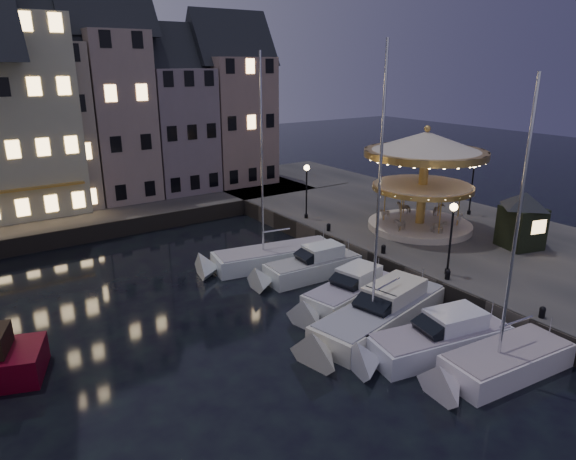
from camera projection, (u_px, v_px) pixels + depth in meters
ground at (364, 338)px, 24.98m from camera, size 160.00×160.00×0.00m
quay_east at (452, 239)px, 37.03m from camera, size 16.00×56.00×1.30m
quay_north at (61, 217)px, 42.38m from camera, size 44.00×12.00×1.30m
quaywall_e at (370, 262)px, 32.72m from camera, size 0.15×44.00×1.30m
quaywall_n at (107, 231)px, 38.77m from camera, size 48.00×0.15×1.30m
streetlamp_b at (452, 229)px, 28.41m from camera, size 0.44×0.44×4.17m
streetlamp_c at (307, 184)px, 38.98m from camera, size 0.44×0.44×4.17m
streetlamp_d at (472, 181)px, 39.99m from camera, size 0.44×0.44×4.17m
bollard_a at (542, 312)px, 24.13m from camera, size 0.30×0.30×0.57m
bollard_b at (448, 274)px, 28.44m from camera, size 0.30×0.30×0.57m
bollard_c at (383, 249)px, 32.35m from camera, size 0.30×0.30×0.57m
bollard_d at (329, 227)px, 36.66m from camera, size 0.30×0.30×0.57m
townhouse_nc at (42, 115)px, 41.43m from camera, size 6.82×8.00×14.80m
townhouse_nd at (113, 105)px, 44.38m from camera, size 5.50×8.00×15.80m
townhouse_ne at (174, 119)px, 47.79m from camera, size 6.16×8.00×12.80m
townhouse_nf at (231, 110)px, 50.90m from camera, size 6.82×8.00×13.80m
motorboat_a at (497, 365)px, 21.76m from camera, size 7.12×2.94×11.77m
motorboat_b at (432, 342)px, 23.36m from camera, size 7.88×3.58×2.15m
motorboat_c at (378, 315)px, 25.78m from camera, size 9.95×4.51×13.20m
motorboat_d at (346, 295)px, 28.13m from camera, size 7.07×3.56×2.15m
motorboat_e at (307, 268)px, 31.78m from camera, size 7.23×2.37×2.15m
motorboat_f at (267, 258)px, 33.72m from camera, size 9.23×3.86×12.21m
carousel at (425, 162)px, 35.76m from camera, size 8.47×8.47×7.41m
ticket_kiosk at (524, 210)px, 32.76m from camera, size 3.57×3.57×4.19m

